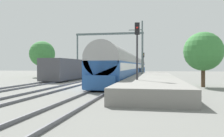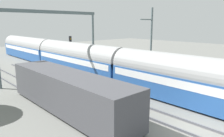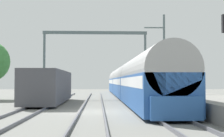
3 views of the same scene
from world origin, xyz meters
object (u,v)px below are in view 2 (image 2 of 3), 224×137
Objects in this scene: person_crossing at (92,64)px; railway_signal_far at (71,47)px; freight_car at (67,91)px; catenary_gantry at (52,31)px; passenger_train at (78,58)px.

railway_signal_far is at bearing 66.91° from person_crossing.
freight_car is 13.17m from person_crossing.
freight_car is at bearing -123.33° from railway_signal_far.
passenger_train is at bearing 11.15° from catenary_gantry.
passenger_train is 4.01× the size of catenary_gantry.
person_crossing is (1.51, -0.98, -0.94)m from passenger_train.
person_crossing is at bearing -32.95° from passenger_train.
catenary_gantry is (-5.86, -5.48, 2.67)m from railway_signal_far.
freight_car is at bearing -127.71° from passenger_train.
freight_car is 7.51× the size of person_crossing.
person_crossing is at bearing -2.14° from catenary_gantry.
catenary_gantry is (-3.94, -0.78, 3.64)m from passenger_train.
freight_car is 1.06× the size of catenary_gantry.
passenger_train is 2.03m from person_crossing.
freight_car reaches higher than person_crossing.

